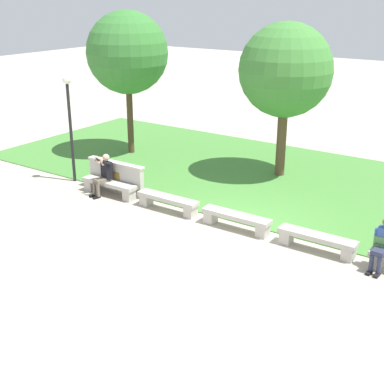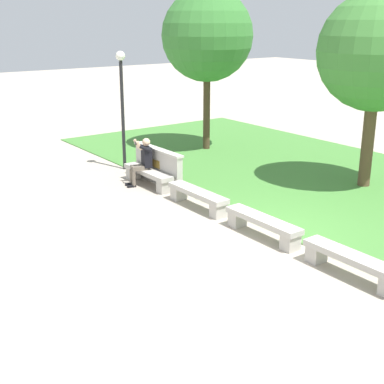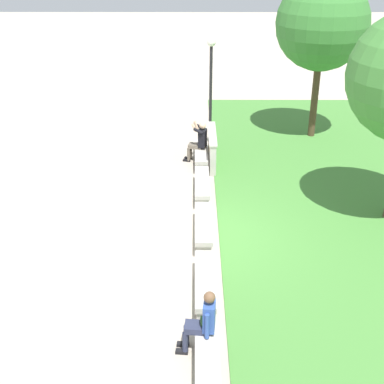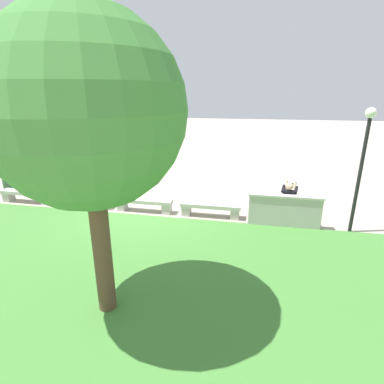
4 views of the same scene
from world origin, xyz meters
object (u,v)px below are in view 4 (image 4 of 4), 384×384
bench_mid (144,203)px  person_photographer (289,200)px  bench_near (210,208)px  trash_bin (8,181)px  tree_left_background (88,113)px  lamp_post (364,153)px  bench_main (283,213)px  bench_end (27,195)px  backpack (44,188)px  person_distant (44,186)px  bench_far (83,199)px

bench_mid → person_photographer: person_photographer is taller
bench_near → trash_bin: trash_bin is taller
tree_left_background → lamp_post: 7.19m
bench_mid → tree_left_background: tree_left_background is taller
bench_mid → bench_main: bearing=180.0°
tree_left_background → trash_bin: 10.17m
tree_left_background → bench_mid: bearing=-78.1°
bench_end → person_photographer: bearing=-179.5°
bench_main → lamp_post: (-1.90, 0.33, 2.05)m
bench_near → lamp_post: 4.68m
backpack → lamp_post: 10.45m
lamp_post → backpack: bearing=-1.7°
backpack → bench_end: bearing=-1.6°
bench_near → bench_end: 6.89m
backpack → lamp_post: lamp_post is taller
trash_bin → person_photographer: bearing=174.1°
tree_left_background → person_distant: bearing=-44.9°
bench_near → tree_left_background: size_ratio=0.38×
bench_far → lamp_post: size_ratio=0.56×
bench_end → trash_bin: trash_bin is taller
trash_bin → bench_far: bearing=163.5°
bench_main → trash_bin: 11.16m
person_photographer → bench_near: bearing=1.8°
lamp_post → bench_main: bearing=-9.7°
bench_near → bench_mid: 2.30m
bench_end → backpack: 0.86m
bench_mid → bench_far: size_ratio=1.00×
person_photographer → tree_left_background: bearing=52.6°
bench_mid → tree_left_background: size_ratio=0.38×
backpack → tree_left_background: bearing=135.3°
bench_mid → bench_near: bearing=180.0°
bench_mid → bench_far: (2.30, 0.00, 0.00)m
bench_end → tree_left_background: size_ratio=0.38×
bench_far → person_distant: size_ratio=1.57×
bench_near → bench_far: bearing=0.0°
trash_bin → bench_near: bearing=171.9°
person_photographer → trash_bin: bearing=-5.9°
bench_main → bench_mid: (4.60, 0.00, 0.00)m
person_photographer → person_distant: (8.61, 0.01, -0.06)m
bench_main → trash_bin: size_ratio=2.64×
bench_mid → person_distant: person_distant is taller
lamp_post → bench_near: bearing=-4.4°
bench_main → backpack: bearing=0.2°
backpack → trash_bin: bearing=-25.2°
bench_main → bench_mid: 4.60m
bench_end → bench_far: bearing=180.0°
backpack → lamp_post: size_ratio=0.12×
bench_end → lamp_post: 11.29m
bench_near → trash_bin: (8.79, -1.24, 0.07)m
bench_main → bench_end: size_ratio=1.00×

